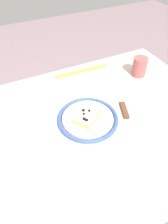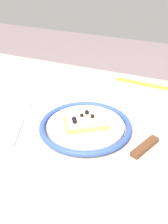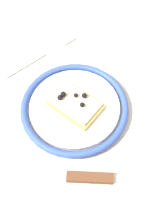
# 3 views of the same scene
# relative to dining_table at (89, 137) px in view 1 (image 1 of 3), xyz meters

# --- Properties ---
(ground_plane) EXTENTS (6.00, 6.00, 0.00)m
(ground_plane) POSITION_rel_dining_table_xyz_m (0.00, 0.00, -0.63)
(ground_plane) COLOR slate
(dining_table) EXTENTS (1.10, 0.77, 0.71)m
(dining_table) POSITION_rel_dining_table_xyz_m (0.00, 0.00, 0.00)
(dining_table) COLOR #BCB29E
(dining_table) RESTS_ON ground_plane
(plate) EXTENTS (0.23, 0.23, 0.02)m
(plate) POSITION_rel_dining_table_xyz_m (-0.00, 0.02, 0.09)
(plate) COLOR white
(plate) RESTS_ON dining_table
(pizza_slice_near) EXTENTS (0.13, 0.12, 0.03)m
(pizza_slice_near) POSITION_rel_dining_table_xyz_m (-0.00, 0.02, 0.11)
(pizza_slice_near) COLOR tan
(pizza_slice_near) RESTS_ON plate
(knife) EXTENTS (0.10, 0.23, 0.01)m
(knife) POSITION_rel_dining_table_xyz_m (0.17, 0.03, 0.09)
(knife) COLOR silver
(knife) RESTS_ON dining_table
(fork) EXTENTS (0.09, 0.19, 0.00)m
(fork) POSITION_rel_dining_table_xyz_m (-0.17, -0.01, 0.09)
(fork) COLOR silver
(fork) RESTS_ON dining_table
(cup) EXTENTS (0.07, 0.07, 0.09)m
(cup) POSITION_rel_dining_table_xyz_m (0.36, 0.18, 0.13)
(cup) COLOR #A54C4C
(cup) RESTS_ON dining_table
(measuring_tape) EXTENTS (0.28, 0.04, 0.00)m
(measuring_tape) POSITION_rel_dining_table_xyz_m (0.12, 0.33, 0.08)
(measuring_tape) COLOR yellow
(measuring_tape) RESTS_ON dining_table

